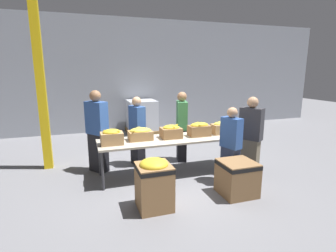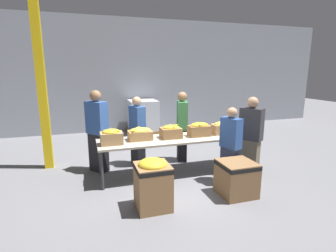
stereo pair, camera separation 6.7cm
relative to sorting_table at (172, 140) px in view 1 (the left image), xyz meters
The scene contains 17 objects.
ground_plane 0.74m from the sorting_table, ahead, with size 30.00×30.00×0.00m, color slate.
wall_back 4.70m from the sorting_table, 90.00° to the left, with size 16.00×0.08×4.00m.
sorting_table is the anchor object (origin of this frame).
banana_box_0 1.27m from the sorting_table, behind, with size 0.42×0.30×0.30m.
banana_box_1 0.68m from the sorting_table, behind, with size 0.48×0.36×0.26m.
banana_box_2 0.19m from the sorting_table, 91.68° to the left, with size 0.42×0.34×0.29m.
banana_box_3 0.67m from the sorting_table, ahead, with size 0.47×0.33×0.30m.
banana_box_4 1.23m from the sorting_table, ahead, with size 0.46×0.28×0.29m.
volunteer_0 1.62m from the sorting_table, 156.41° to the left, with size 0.49×0.52×1.79m.
volunteer_1 0.97m from the sorting_table, 126.21° to the left, with size 0.33×0.48×1.61m.
volunteer_2 0.90m from the sorting_table, 54.95° to the left, with size 0.34×0.50×1.70m.
volunteer_3 1.64m from the sorting_table, 22.27° to the right, with size 0.43×0.50×1.68m.
volunteer_4 1.23m from the sorting_table, 38.51° to the right, with size 0.32×0.45×1.51m.
donation_bin_0 1.51m from the sorting_table, 119.93° to the right, with size 0.54×0.54×0.84m.
donation_bin_1 1.57m from the sorting_table, 58.07° to the right, with size 0.60×0.60×0.62m.
support_pillar 3.11m from the sorting_table, 154.72° to the left, with size 0.18×0.18×4.00m.
pallet_stack_0 3.92m from the sorting_table, 86.53° to the left, with size 1.05×1.05×1.16m.
Camera 1 is at (-1.76, -5.06, 2.21)m, focal length 28.00 mm.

